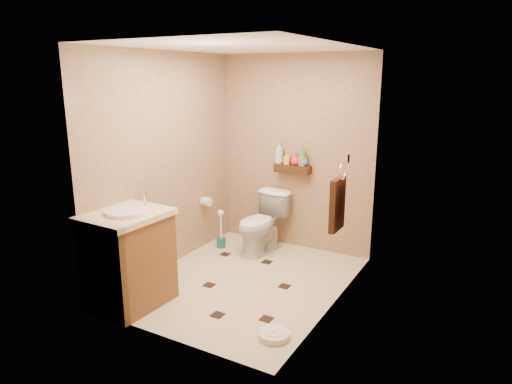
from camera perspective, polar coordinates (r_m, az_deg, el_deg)
The scene contains 20 objects.
ground at distance 4.98m, azimuth -1.46°, elevation -11.08°, with size 2.50×2.50×0.00m, color #CCB395.
wall_back at distance 5.68m, azimuth 4.95°, elevation 4.83°, with size 2.00×0.04×2.40m, color #A3855D.
wall_front at distance 3.60m, azimuth -11.80°, elevation -1.05°, with size 2.00×0.04×2.40m, color #A3855D.
wall_left at distance 5.16m, azimuth -11.14°, elevation 3.64°, with size 0.04×2.50×2.40m, color #A3855D.
wall_right at distance 4.18m, azimuth 10.31°, elevation 1.15°, with size 0.04×2.50×2.40m, color #A3855D.
ceiling at distance 4.50m, azimuth -1.66°, elevation 17.71°, with size 2.00×2.50×0.02m, color white.
wall_shelf at distance 5.64m, azimuth 4.57°, elevation 2.91°, with size 0.46×0.14×0.10m, color #3D2210.
floor_accents at distance 4.90m, azimuth -1.40°, elevation -11.43°, with size 1.28×1.41×0.01m.
toilet at distance 5.62m, azimuth 0.68°, elevation -3.92°, with size 0.42×0.73×0.74m, color white.
vanity at distance 4.50m, azimuth -15.61°, elevation -7.92°, with size 0.65×0.77×1.06m.
bathroom_scale at distance 4.02m, azimuth 2.25°, elevation -17.38°, with size 0.32×0.32×0.05m.
toilet_brush at distance 5.85m, azimuth -4.39°, elevation -5.27°, with size 0.11×0.11×0.50m.
towel_ring at distance 4.49m, azimuth 10.18°, elevation -1.25°, with size 0.12×0.30×0.76m.
toilet_paper at distance 5.76m, azimuth -6.23°, elevation -1.18°, with size 0.12×0.11×0.12m.
bottle_a at distance 5.68m, azimuth 2.91°, elevation 4.94°, with size 0.11×0.11×0.27m, color beige.
bottle_b at distance 5.65m, azimuth 3.91°, elevation 4.25°, with size 0.07×0.07×0.15m, color gold.
bottle_c at distance 5.60m, azimuth 4.97°, elevation 4.15°, with size 0.12×0.12×0.16m, color red.
bottle_d at distance 5.56m, azimuth 5.83°, elevation 4.49°, with size 0.09×0.09×0.24m, color #409030.
bottle_e at distance 5.56m, azimuth 5.87°, elevation 4.14°, with size 0.08×0.08×0.17m, color #CB7843.
bottle_f at distance 5.56m, azimuth 5.99°, elevation 3.93°, with size 0.10×0.10×0.13m, color #4A66B9.
Camera 1 is at (2.31, -3.85, 2.14)m, focal length 32.00 mm.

